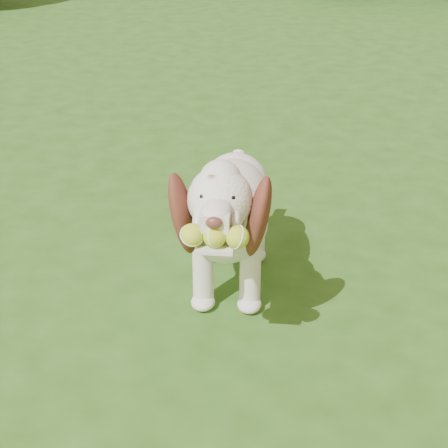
{
  "coord_description": "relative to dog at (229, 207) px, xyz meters",
  "views": [
    {
      "loc": [
        -0.04,
        -2.98,
        1.91
      ],
      "look_at": [
        0.01,
        -0.17,
        0.49
      ],
      "focal_mm": 60.0,
      "sensor_mm": 36.0,
      "label": 1
    }
  ],
  "objects": [
    {
      "name": "ground",
      "position": [
        -0.04,
        -0.09,
        -0.45
      ],
      "size": [
        80.0,
        80.0,
        0.0
      ],
      "primitive_type": "plane",
      "color": "#284F16",
      "rests_on": "ground"
    },
    {
      "name": "dog",
      "position": [
        0.0,
        0.0,
        0.0
      ],
      "size": [
        0.51,
        1.29,
        0.84
      ],
      "rotation": [
        0.0,
        0.0,
        -0.11
      ],
      "color": "white",
      "rests_on": "ground"
    }
  ]
}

